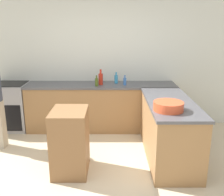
# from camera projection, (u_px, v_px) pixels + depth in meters

# --- Properties ---
(ground_plane) EXTENTS (14.00, 14.00, 0.00)m
(ground_plane) POSITION_uv_depth(u_px,v_px,m) (95.00, 184.00, 3.41)
(ground_plane) COLOR beige
(wall_back) EXTENTS (8.00, 0.06, 2.70)m
(wall_back) POSITION_uv_depth(u_px,v_px,m) (101.00, 59.00, 5.21)
(wall_back) COLOR silver
(wall_back) RESTS_ON ground_plane
(counter_back) EXTENTS (2.86, 0.63, 0.91)m
(counter_back) POSITION_uv_depth(u_px,v_px,m) (101.00, 107.00, 5.13)
(counter_back) COLOR olive
(counter_back) RESTS_ON ground_plane
(counter_peninsula) EXTENTS (0.69, 1.72, 0.91)m
(counter_peninsula) POSITION_uv_depth(u_px,v_px,m) (168.00, 129.00, 4.03)
(counter_peninsula) COLOR olive
(counter_peninsula) RESTS_ON ground_plane
(range_oven) EXTENTS (0.61, 0.60, 0.92)m
(range_oven) POSITION_uv_depth(u_px,v_px,m) (12.00, 106.00, 5.13)
(range_oven) COLOR #99999E
(range_oven) RESTS_ON ground_plane
(island_table) EXTENTS (0.48, 0.60, 0.90)m
(island_table) POSITION_uv_depth(u_px,v_px,m) (70.00, 142.00, 3.61)
(island_table) COLOR brown
(island_table) RESTS_ON ground_plane
(mixing_bowl) EXTENTS (0.40, 0.40, 0.12)m
(mixing_bowl) POSITION_uv_depth(u_px,v_px,m) (168.00, 106.00, 3.46)
(mixing_bowl) COLOR #DB512D
(mixing_bowl) RESTS_ON counter_peninsula
(hot_sauce_bottle) EXTENTS (0.08, 0.08, 0.29)m
(hot_sauce_bottle) POSITION_uv_depth(u_px,v_px,m) (101.00, 79.00, 4.93)
(hot_sauce_bottle) COLOR red
(hot_sauce_bottle) RESTS_ON counter_back
(dish_soap_bottle) EXTENTS (0.07, 0.07, 0.22)m
(dish_soap_bottle) POSITION_uv_depth(u_px,v_px,m) (116.00, 79.00, 5.06)
(dish_soap_bottle) COLOR #338CBF
(dish_soap_bottle) RESTS_ON counter_back
(olive_oil_bottle) EXTENTS (0.06, 0.06, 0.20)m
(olive_oil_bottle) POSITION_uv_depth(u_px,v_px,m) (96.00, 82.00, 4.83)
(olive_oil_bottle) COLOR #475B1E
(olive_oil_bottle) RESTS_ON counter_back
(water_bottle_blue) EXTENTS (0.06, 0.06, 0.19)m
(water_bottle_blue) POSITION_uv_depth(u_px,v_px,m) (125.00, 81.00, 4.91)
(water_bottle_blue) COLOR #386BB7
(water_bottle_blue) RESTS_ON counter_back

